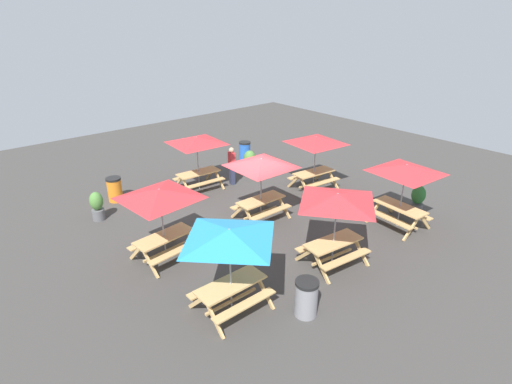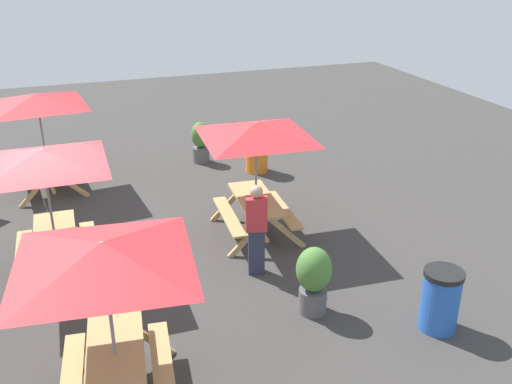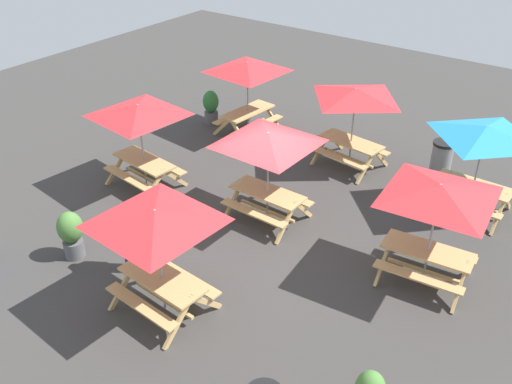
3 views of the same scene
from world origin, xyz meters
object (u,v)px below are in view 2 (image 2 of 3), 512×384
Objects in this scene: picnic_table_1 at (256,139)px; trash_bin_orange at (257,152)px; potted_plant_0 at (201,142)px; potted_plant_1 at (314,277)px; picnic_table_0 at (38,107)px; person_standing at (256,228)px; picnic_table_5 at (104,266)px; picnic_table_2 at (44,167)px; trash_bin_blue at (440,300)px.

picnic_table_1 is 3.72m from trash_bin_orange.
picnic_table_1 reaches higher than potted_plant_0.
picnic_table_1 is 2.51× the size of potted_plant_1.
picnic_table_0 is at bearing 49.51° from picnic_table_1.
potted_plant_0 is 5.76m from person_standing.
trash_bin_orange is at bearing -11.47° from potted_plant_1.
potted_plant_0 is at bearing 45.73° from trash_bin_orange.
potted_plant_1 is 1.47m from person_standing.
picnic_table_0 is at bearing 30.11° from potted_plant_1.
picnic_table_5 is 2.60× the size of potted_plant_0.
picnic_table_2 is 1.01× the size of picnic_table_5.
picnic_table_5 is (-3.73, 3.15, 0.00)m from picnic_table_1.
potted_plant_1 reaches higher than trash_bin_blue.
picnic_table_1 is at bearing -33.75° from picnic_table_5.
potted_plant_1 is at bearing -155.67° from picnic_table_0.
picnic_table_0 is 3.93m from picnic_table_2.
trash_bin_blue is 0.87× the size of potted_plant_1.
picnic_table_2 is at bearing 124.77° from trash_bin_orange.
trash_bin_orange is at bearing -16.21° from picnic_table_1.
picnic_table_5 is 3.52m from potted_plant_1.
trash_bin_blue is 0.59× the size of person_standing.
picnic_table_2 is at bearing 56.01° from trash_bin_blue.
potted_plant_1 is (1.01, 1.60, 0.12)m from trash_bin_blue.
picnic_table_5 is 4.93m from trash_bin_blue.
trash_bin_blue is at bearing -154.02° from picnic_table_1.
potted_plant_1 is at bearing 57.72° from trash_bin_blue.
person_standing is at bearing -42.31° from picnic_table_5.
trash_bin_blue is at bearing -176.83° from trash_bin_orange.
picnic_table_0 is 6.20m from person_standing.
picnic_table_0 reaches higher than person_standing.
picnic_table_2 is at bearing 55.30° from potted_plant_1.
person_standing is (2.33, -2.66, -1.10)m from picnic_table_5.
picnic_table_2 reaches higher than potted_plant_1.
trash_bin_orange is at bearing -25.44° from picnic_table_5.
picnic_table_2 is at bearing 140.40° from potted_plant_0.
picnic_table_2 is 6.57m from trash_bin_blue.
picnic_table_1 is at bearing 179.96° from potted_plant_0.
picnic_table_5 is (-3.52, -0.60, 0.00)m from picnic_table_2.
picnic_table_0 is 2.87× the size of trash_bin_orange.
picnic_table_2 is (-3.93, -0.06, 0.00)m from picnic_table_0.
potted_plant_0 is at bearing -38.76° from picnic_table_2.
picnic_table_1 is 2.88× the size of trash_bin_blue.
person_standing is at bearing 160.20° from trash_bin_orange.
person_standing is (-1.19, -3.26, -1.10)m from picnic_table_2.
picnic_table_1 is 1.00× the size of picnic_table_2.
trash_bin_orange is 0.90× the size of potted_plant_0.
potted_plant_0 is (0.61, -3.82, -1.43)m from picnic_table_0.
picnic_table_1 and picnic_table_5 have the same top height.
picnic_table_2 reaches higher than person_standing.
potted_plant_1 is at bearing 168.53° from trash_bin_orange.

